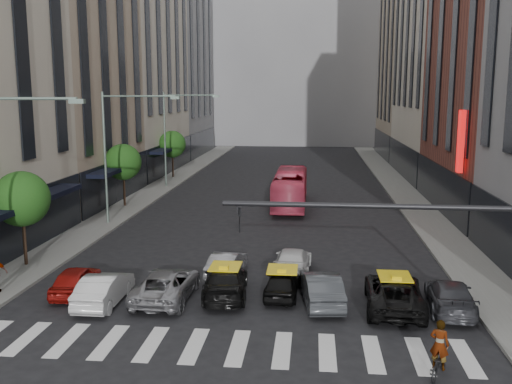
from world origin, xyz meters
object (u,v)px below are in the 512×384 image
(taxi_left, at_px, (226,282))
(bus, at_px, (290,189))
(car_red, at_px, (76,280))
(taxi_center, at_px, (282,283))
(motorcycle, at_px, (438,363))
(car_white_front, at_px, (104,289))
(streetlamp_far, at_px, (174,126))
(streetlamp_mid, at_px, (118,140))

(taxi_left, height_order, bus, bus)
(bus, bearing_deg, car_red, 67.36)
(taxi_center, xyz_separation_m, motorcycle, (5.43, -6.84, -0.17))
(taxi_left, relative_size, taxi_center, 1.30)
(car_white_front, bearing_deg, streetlamp_far, -82.10)
(streetlamp_mid, distance_m, streetlamp_far, 16.00)
(car_white_front, xyz_separation_m, taxi_left, (5.11, 1.43, 0.01))
(taxi_left, xyz_separation_m, motorcycle, (7.98, -6.59, -0.24))
(taxi_left, relative_size, bus, 0.45)
(streetlamp_far, xyz_separation_m, car_white_front, (4.29, -30.76, -5.22))
(streetlamp_mid, bearing_deg, bus, 33.54)
(streetlamp_mid, height_order, streetlamp_far, same)
(taxi_center, height_order, motorcycle, taxi_center)
(streetlamp_mid, relative_size, bus, 0.85)
(streetlamp_far, distance_m, bus, 14.89)
(streetlamp_far, xyz_separation_m, taxi_left, (9.40, -29.32, -5.21))
(streetlamp_mid, height_order, taxi_center, streetlamp_mid)
(car_red, bearing_deg, motorcycle, 152.89)
(car_red, bearing_deg, streetlamp_mid, -83.62)
(taxi_left, bearing_deg, car_red, -2.82)
(streetlamp_mid, distance_m, taxi_left, 17.12)
(bus, xyz_separation_m, motorcycle, (5.92, -27.51, -1.01))
(streetlamp_mid, distance_m, bus, 14.44)
(bus, bearing_deg, taxi_center, 91.47)
(car_red, height_order, taxi_center, car_red)
(bus, bearing_deg, car_white_front, 72.33)
(car_red, bearing_deg, taxi_left, 178.51)
(car_white_front, distance_m, motorcycle, 14.07)
(car_white_front, relative_size, taxi_left, 0.87)
(streetlamp_far, distance_m, motorcycle, 40.27)
(streetlamp_mid, bearing_deg, car_white_front, -73.80)
(streetlamp_mid, relative_size, car_white_front, 2.17)
(streetlamp_far, xyz_separation_m, motorcycle, (17.38, -35.91, -5.45))
(streetlamp_mid, relative_size, taxi_center, 2.47)
(taxi_center, bearing_deg, car_red, 6.48)
(car_red, distance_m, taxi_center, 9.41)
(streetlamp_mid, relative_size, taxi_left, 1.89)
(taxi_left, distance_m, motorcycle, 10.35)
(streetlamp_mid, distance_m, car_red, 14.84)
(bus, distance_m, motorcycle, 28.16)
(car_white_front, height_order, motorcycle, car_white_front)
(streetlamp_far, height_order, taxi_left, streetlamp_far)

